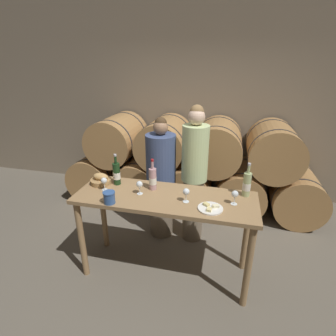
% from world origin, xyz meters
% --- Properties ---
extents(ground_plane, '(10.00, 10.00, 0.00)m').
position_xyz_m(ground_plane, '(0.00, 0.00, 0.00)').
color(ground_plane, '#665E51').
extents(stone_wall_back, '(10.00, 0.12, 3.20)m').
position_xyz_m(stone_wall_back, '(0.00, 2.17, 1.60)').
color(stone_wall_back, gray).
rests_on(stone_wall_back, ground_plane).
extents(barrel_stack, '(3.90, 0.95, 1.38)m').
position_xyz_m(barrel_stack, '(0.00, 1.58, 0.65)').
color(barrel_stack, '#A87A47').
rests_on(barrel_stack, ground_plane).
extents(tasting_table, '(1.79, 0.62, 0.94)m').
position_xyz_m(tasting_table, '(0.00, 0.00, 0.81)').
color(tasting_table, '#99754C').
rests_on(tasting_table, ground_plane).
extents(person_left, '(0.37, 0.37, 1.58)m').
position_xyz_m(person_left, '(-0.22, 0.67, 0.79)').
color(person_left, '#756651').
rests_on(person_left, ground_plane).
extents(person_right, '(0.31, 0.31, 1.74)m').
position_xyz_m(person_right, '(0.19, 0.67, 0.89)').
color(person_right, '#756651').
rests_on(person_right, ground_plane).
extents(wine_bottle_red, '(0.08, 0.08, 0.34)m').
position_xyz_m(wine_bottle_red, '(-0.57, 0.14, 1.07)').
color(wine_bottle_red, '#193819').
rests_on(wine_bottle_red, tasting_table).
extents(wine_bottle_white, '(0.08, 0.08, 0.34)m').
position_xyz_m(wine_bottle_white, '(0.77, 0.20, 1.07)').
color(wine_bottle_white, '#ADBC7F').
rests_on(wine_bottle_white, tasting_table).
extents(wine_bottle_rose, '(0.08, 0.08, 0.33)m').
position_xyz_m(wine_bottle_rose, '(-0.16, 0.12, 1.06)').
color(wine_bottle_rose, '#BC8E93').
rests_on(wine_bottle_rose, tasting_table).
extents(blue_crock, '(0.12, 0.12, 0.11)m').
position_xyz_m(blue_crock, '(-0.47, -0.25, 1.01)').
color(blue_crock, '#335693').
rests_on(blue_crock, tasting_table).
extents(bread_basket, '(0.22, 0.22, 0.12)m').
position_xyz_m(bread_basket, '(-0.74, 0.11, 0.99)').
color(bread_basket, '#A87F4C').
rests_on(bread_basket, tasting_table).
extents(cheese_plate, '(0.23, 0.23, 0.04)m').
position_xyz_m(cheese_plate, '(0.46, -0.14, 0.95)').
color(cheese_plate, white).
rests_on(cheese_plate, tasting_table).
extents(wine_glass_far_left, '(0.06, 0.06, 0.14)m').
position_xyz_m(wine_glass_far_left, '(-0.64, -0.02, 1.05)').
color(wine_glass_far_left, white).
rests_on(wine_glass_far_left, tasting_table).
extents(wine_glass_left, '(0.06, 0.06, 0.14)m').
position_xyz_m(wine_glass_left, '(-0.26, -0.01, 1.05)').
color(wine_glass_left, white).
rests_on(wine_glass_left, tasting_table).
extents(wine_glass_center, '(0.06, 0.06, 0.14)m').
position_xyz_m(wine_glass_center, '(0.22, -0.06, 1.05)').
color(wine_glass_center, white).
rests_on(wine_glass_center, tasting_table).
extents(wine_glass_right, '(0.06, 0.06, 0.14)m').
position_xyz_m(wine_glass_right, '(0.66, -0.00, 1.05)').
color(wine_glass_right, white).
rests_on(wine_glass_right, tasting_table).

